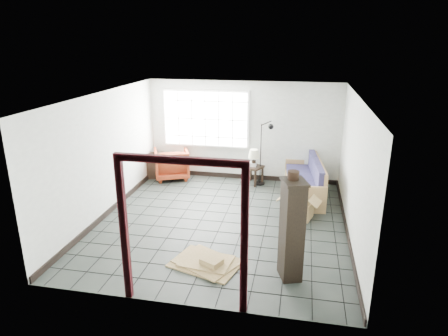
% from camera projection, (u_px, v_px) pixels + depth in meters
% --- Properties ---
extents(ground, '(5.50, 5.50, 0.00)m').
position_uv_depth(ground, '(222.00, 222.00, 8.26)').
color(ground, black).
rests_on(ground, ground).
extents(room_shell, '(5.02, 5.52, 2.61)m').
position_uv_depth(room_shell, '(222.00, 143.00, 7.76)').
color(room_shell, '#B8BEB6').
rests_on(room_shell, ground).
extents(window_panel, '(2.32, 0.08, 1.52)m').
position_uv_depth(window_panel, '(205.00, 119.00, 10.46)').
color(window_panel, silver).
rests_on(window_panel, ground).
extents(doorway_trim, '(1.80, 0.08, 2.20)m').
position_uv_depth(doorway_trim, '(182.00, 215.00, 5.32)').
color(doorway_trim, '#380C12').
rests_on(doorway_trim, ground).
extents(futon_sofa, '(0.99, 2.11, 0.91)m').
position_uv_depth(futon_sofa, '(307.00, 183.00, 9.51)').
color(futon_sofa, '#AE814E').
rests_on(futon_sofa, ground).
extents(armchair, '(1.12, 1.09, 0.89)m').
position_uv_depth(armchair, '(171.00, 162.00, 10.71)').
color(armchair, maroon).
rests_on(armchair, ground).
extents(side_table, '(0.58, 0.58, 0.48)m').
position_uv_depth(side_table, '(253.00, 169.00, 10.29)').
color(side_table, black).
rests_on(side_table, ground).
extents(table_lamp, '(0.32, 0.32, 0.45)m').
position_uv_depth(table_lamp, '(254.00, 155.00, 10.15)').
color(table_lamp, black).
rests_on(table_lamp, side_table).
extents(projector, '(0.27, 0.20, 0.09)m').
position_uv_depth(projector, '(251.00, 164.00, 10.28)').
color(projector, silver).
rests_on(projector, side_table).
extents(floor_lamp, '(0.44, 0.30, 1.69)m').
position_uv_depth(floor_lamp, '(265.00, 151.00, 10.05)').
color(floor_lamp, black).
rests_on(floor_lamp, ground).
extents(console_shelf, '(0.92, 0.53, 0.67)m').
position_uv_depth(console_shelf, '(162.00, 165.00, 10.79)').
color(console_shelf, black).
rests_on(console_shelf, ground).
extents(tall_shelf, '(0.47, 0.53, 1.63)m').
position_uv_depth(tall_shelf, '(292.00, 229.00, 6.13)').
color(tall_shelf, black).
rests_on(tall_shelf, ground).
extents(pot, '(0.22, 0.22, 0.13)m').
position_uv_depth(pot, '(293.00, 175.00, 5.90)').
color(pot, black).
rests_on(pot, tall_shelf).
extents(open_box, '(0.96, 0.65, 0.50)m').
position_uv_depth(open_box, '(298.00, 209.00, 8.43)').
color(open_box, olive).
rests_on(open_box, ground).
extents(cardboard_pile, '(1.30, 1.10, 0.16)m').
position_uv_depth(cardboard_pile, '(207.00, 262.00, 6.70)').
color(cardboard_pile, olive).
rests_on(cardboard_pile, ground).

